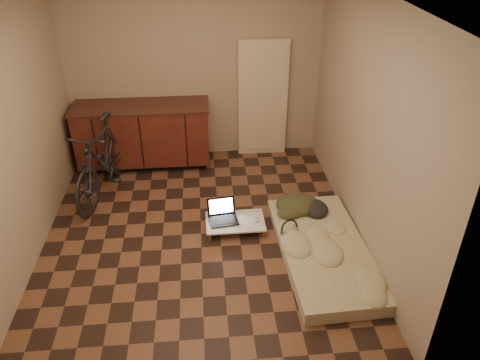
{
  "coord_description": "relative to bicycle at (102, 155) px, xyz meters",
  "views": [
    {
      "loc": [
        0.06,
        -4.29,
        3.34
      ],
      "look_at": [
        0.47,
        0.24,
        0.55
      ],
      "focal_mm": 35.0,
      "sensor_mm": 36.0,
      "label": 1
    }
  ],
  "objects": [
    {
      "name": "appliance_panel",
      "position": [
        2.15,
        0.95,
        0.3
      ],
      "size": [
        0.7,
        0.1,
        1.7
      ],
      "primitive_type": "cube",
      "color": "beige",
      "rests_on": "ground"
    },
    {
      "name": "bicycle",
      "position": [
        0.0,
        0.0,
        0.0
      ],
      "size": [
        0.87,
        1.77,
        1.1
      ],
      "primitive_type": "imported",
      "rotation": [
        0.0,
        0.0,
        -0.23
      ],
      "color": "black",
      "rests_on": "ground"
    },
    {
      "name": "mouse",
      "position": [
        1.83,
        -0.95,
        -0.42
      ],
      "size": [
        0.09,
        0.12,
        0.04
      ],
      "primitive_type": "ellipsoid",
      "rotation": [
        0.0,
        0.0,
        0.21
      ],
      "color": "silver",
      "rests_on": "lap_desk"
    },
    {
      "name": "futon",
      "position": [
        2.5,
        -1.51,
        -0.47
      ],
      "size": [
        0.95,
        1.87,
        0.16
      ],
      "rotation": [
        0.0,
        0.0,
        0.04
      ],
      "color": "#C0BA9A",
      "rests_on": "ground"
    },
    {
      "name": "laptop",
      "position": [
        1.46,
        -0.88,
        -0.39
      ],
      "size": [
        0.36,
        0.33,
        0.22
      ],
      "rotation": [
        0.0,
        0.0,
        0.13
      ],
      "color": "black",
      "rests_on": "lap_desk"
    },
    {
      "name": "cabinets",
      "position": [
        0.45,
        0.71,
        -0.08
      ],
      "size": [
        1.84,
        0.62,
        0.91
      ],
      "color": "black",
      "rests_on": "ground"
    },
    {
      "name": "room_shell",
      "position": [
        1.2,
        -0.99,
        0.75
      ],
      "size": [
        3.5,
        4.0,
        2.6
      ],
      "color": "brown",
      "rests_on": "ground"
    },
    {
      "name": "clothing_pile",
      "position": [
        2.4,
        -0.82,
        -0.28
      ],
      "size": [
        0.55,
        0.47,
        0.21
      ],
      "primitive_type": null,
      "rotation": [
        0.0,
        0.0,
        0.04
      ],
      "color": "#363820",
      "rests_on": "futon"
    },
    {
      "name": "headphones",
      "position": [
        2.17,
        -1.27,
        -0.32
      ],
      "size": [
        0.28,
        0.27,
        0.15
      ],
      "primitive_type": null,
      "rotation": [
        0.0,
        0.0,
        0.35
      ],
      "color": "black",
      "rests_on": "futon"
    },
    {
      "name": "lap_desk",
      "position": [
        1.6,
        -0.93,
        -0.45
      ],
      "size": [
        0.68,
        0.44,
        0.11
      ],
      "rotation": [
        0.0,
        0.0,
        0.01
      ],
      "color": "brown",
      "rests_on": "ground"
    }
  ]
}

